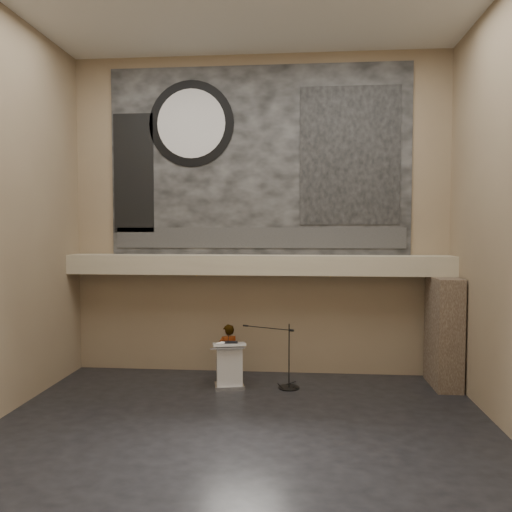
{
  "coord_description": "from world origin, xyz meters",
  "views": [
    {
      "loc": [
        1.07,
        -9.36,
        3.86
      ],
      "look_at": [
        0.0,
        3.2,
        3.2
      ],
      "focal_mm": 35.0,
      "sensor_mm": 36.0,
      "label": 1
    }
  ],
  "objects": [
    {
      "name": "floor",
      "position": [
        0.0,
        0.0,
        0.0
      ],
      "size": [
        10.0,
        10.0,
        0.0
      ],
      "primitive_type": "plane",
      "color": "black",
      "rests_on": "ground"
    },
    {
      "name": "banner_text_strip",
      "position": [
        0.0,
        3.93,
        3.65
      ],
      "size": [
        7.76,
        0.02,
        0.55
      ],
      "primitive_type": "cube",
      "color": "#2D2D2D",
      "rests_on": "banner"
    },
    {
      "name": "banner_building_print",
      "position": [
        2.4,
        3.93,
        5.8
      ],
      "size": [
        2.6,
        0.02,
        3.6
      ],
      "primitive_type": "cube",
      "color": "black",
      "rests_on": "banner"
    },
    {
      "name": "soffit",
      "position": [
        0.0,
        3.6,
        2.95
      ],
      "size": [
        10.0,
        0.8,
        0.5
      ],
      "primitive_type": "cube",
      "color": "tan",
      "rests_on": "wall_back"
    },
    {
      "name": "sprinkler_right",
      "position": [
        1.9,
        3.55,
        2.67
      ],
      "size": [
        0.04,
        0.04,
        0.06
      ],
      "primitive_type": "cylinder",
      "color": "#B2893D",
      "rests_on": "soffit"
    },
    {
      "name": "binder",
      "position": [
        -0.55,
        2.54,
        1.12
      ],
      "size": [
        0.33,
        0.28,
        0.04
      ],
      "primitive_type": "cube",
      "rotation": [
        0.0,
        0.0,
        0.1
      ],
      "color": "black",
      "rests_on": "lectern"
    },
    {
      "name": "banner_clock_rim",
      "position": [
        -1.8,
        3.93,
        6.7
      ],
      "size": [
        2.3,
        0.02,
        2.3
      ],
      "primitive_type": "cylinder",
      "rotation": [
        1.57,
        0.0,
        0.0
      ],
      "color": "black",
      "rests_on": "banner"
    },
    {
      "name": "wall_back",
      "position": [
        0.0,
        4.0,
        4.25
      ],
      "size": [
        10.0,
        0.02,
        8.5
      ],
      "primitive_type": "cube",
      "color": "#816B51",
      "rests_on": "floor"
    },
    {
      "name": "speaker_person",
      "position": [
        -0.7,
        3.06,
        0.74
      ],
      "size": [
        0.63,
        0.53,
        1.47
      ],
      "primitive_type": "imported",
      "rotation": [
        0.0,
        0.0,
        3.53
      ],
      "color": "silver",
      "rests_on": "floor"
    },
    {
      "name": "wall_front",
      "position": [
        0.0,
        -4.0,
        4.25
      ],
      "size": [
        10.0,
        0.02,
        8.5
      ],
      "primitive_type": "cube",
      "color": "#816B51",
      "rests_on": "floor"
    },
    {
      "name": "mic_stand",
      "position": [
        0.81,
        2.67,
        0.24
      ],
      "size": [
        1.44,
        0.76,
        1.58
      ],
      "rotation": [
        0.0,
        0.0,
        -0.4
      ],
      "color": "black",
      "rests_on": "floor"
    },
    {
      "name": "lectern",
      "position": [
        -0.61,
        2.58,
        0.55
      ],
      "size": [
        0.89,
        0.71,
        1.14
      ],
      "rotation": [
        0.0,
        0.0,
        0.22
      ],
      "color": "silver",
      "rests_on": "floor"
    },
    {
      "name": "stone_pier",
      "position": [
        4.65,
        3.15,
        1.35
      ],
      "size": [
        0.6,
        1.4,
        2.7
      ],
      "primitive_type": "cube",
      "color": "#44362A",
      "rests_on": "floor"
    },
    {
      "name": "banner_clock_face",
      "position": [
        -1.8,
        3.91,
        6.7
      ],
      "size": [
        1.84,
        0.02,
        1.84
      ],
      "primitive_type": "cylinder",
      "rotation": [
        1.57,
        0.0,
        0.0
      ],
      "color": "silver",
      "rests_on": "banner"
    },
    {
      "name": "banner",
      "position": [
        0.0,
        3.97,
        5.7
      ],
      "size": [
        8.0,
        0.05,
        5.0
      ],
      "primitive_type": "cube",
      "color": "black",
      "rests_on": "wall_back"
    },
    {
      "name": "sprinkler_left",
      "position": [
        -1.6,
        3.55,
        2.67
      ],
      "size": [
        0.04,
        0.04,
        0.06
      ],
      "primitive_type": "cylinder",
      "color": "#B2893D",
      "rests_on": "soffit"
    },
    {
      "name": "papers",
      "position": [
        -0.78,
        2.56,
        1.1
      ],
      "size": [
        0.29,
        0.32,
        0.0
      ],
      "primitive_type": "cube",
      "rotation": [
        0.0,
        0.0,
        -0.42
      ],
      "color": "white",
      "rests_on": "lectern"
    },
    {
      "name": "banner_brick_print",
      "position": [
        -3.4,
        3.93,
        5.4
      ],
      "size": [
        1.1,
        0.02,
        3.2
      ],
      "primitive_type": "cube",
      "color": "black",
      "rests_on": "banner"
    }
  ]
}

